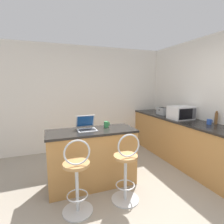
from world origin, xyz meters
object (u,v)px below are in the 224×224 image
laptop (86,126)px  mug_green (106,124)px  bar_stool_near (77,178)px  microwave (181,113)px  mug_blue (209,122)px  toaster (163,111)px  pepper_mill (216,118)px  bar_stool_far (126,169)px

laptop → mug_green: size_ratio=3.04×
bar_stool_near → microwave: (2.35, 0.83, 0.59)m
microwave → mug_green: size_ratio=4.68×
bar_stool_near → mug_blue: mug_blue is taller
toaster → bar_stool_near: bearing=-148.5°
bar_stool_near → toaster: bearing=31.5°
mug_green → microwave: bearing=4.8°
pepper_mill → mug_green: (-1.98, 0.48, -0.07)m
bar_stool_far → bar_stool_near: bearing=180.0°
bar_stool_far → microwave: 1.95m
bar_stool_far → mug_green: size_ratio=9.99×
laptop → mug_green: laptop is taller
mug_blue → mug_green: mug_green is taller
bar_stool_near → bar_stool_far: bearing=0.0°
laptop → microwave: size_ratio=0.65×
bar_stool_far → microwave: microwave is taller
laptop → mug_blue: 2.25m
pepper_mill → laptop: bearing=169.1°
microwave → mug_green: bearing=-175.2°
pepper_mill → mug_green: bearing=166.4°
microwave → mug_blue: (0.13, -0.58, -0.09)m
toaster → mug_blue: (0.15, -1.19, -0.04)m
laptop → microwave: (2.08, 0.17, 0.08)m
laptop → mug_blue: laptop is taller
microwave → toaster: 0.61m
microwave → mug_blue: microwave is taller
pepper_mill → bar_stool_far: bearing=-173.8°
bar_stool_far → pepper_mill: bearing=6.2°
bar_stool_near → mug_green: mug_green is taller
bar_stool_near → microwave: bearing=19.4°
mug_blue → mug_green: size_ratio=1.00×
bar_stool_near → pepper_mill: pepper_mill is taller
laptop → pepper_mill: bearing=-10.9°
laptop → pepper_mill: pepper_mill is taller
bar_stool_near → laptop: (0.27, 0.65, 0.51)m
mug_green → toaster: bearing=23.6°
bar_stool_near → bar_stool_far: 0.68m
mug_blue → mug_green: (-1.86, 0.44, 0.00)m
microwave → mug_green: 1.73m
microwave → pepper_mill: bearing=-67.7°
toaster → pepper_mill: bearing=-77.6°
bar_stool_far → mug_blue: 1.88m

